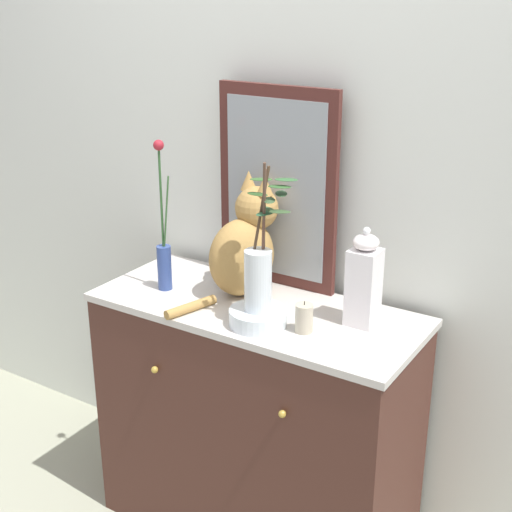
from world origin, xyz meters
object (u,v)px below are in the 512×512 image
object	(u,v)px
jar_lidded_porcelain	(364,281)
vase_slim_green	(164,253)
sideboard	(256,422)
bowl_porcelain	(258,317)
mirror_leaning	(277,188)
candle_pillar	(304,318)
vase_glass_clear	(259,271)
cat_sitting	(244,246)

from	to	relation	value
jar_lidded_porcelain	vase_slim_green	bearing A→B (deg)	-170.67
sideboard	bowl_porcelain	distance (m)	0.51
mirror_leaning	bowl_porcelain	size ratio (longest dim) A/B	3.81
candle_pillar	vase_glass_clear	bearing A→B (deg)	-167.52
bowl_porcelain	jar_lidded_porcelain	world-z (taller)	jar_lidded_porcelain
mirror_leaning	jar_lidded_porcelain	xyz separation A→B (m)	(0.41, -0.15, -0.21)
vase_glass_clear	mirror_leaning	bearing A→B (deg)	112.27
mirror_leaning	candle_pillar	bearing A→B (deg)	-46.80
cat_sitting	jar_lidded_porcelain	distance (m)	0.45
vase_glass_clear	jar_lidded_porcelain	distance (m)	0.33
cat_sitting	candle_pillar	world-z (taller)	cat_sitting
mirror_leaning	vase_slim_green	bearing A→B (deg)	-138.65
cat_sitting	jar_lidded_porcelain	world-z (taller)	cat_sitting
jar_lidded_porcelain	vase_glass_clear	bearing A→B (deg)	-146.38
mirror_leaning	candle_pillar	distance (m)	0.51
vase_glass_clear	candle_pillar	size ratio (longest dim) A/B	4.67
mirror_leaning	vase_slim_green	xyz separation A→B (m)	(-0.30, -0.26, -0.22)
candle_pillar	jar_lidded_porcelain	bearing A→B (deg)	49.33
cat_sitting	mirror_leaning	bearing A→B (deg)	73.69
cat_sitting	jar_lidded_porcelain	bearing A→B (deg)	-0.62
cat_sitting	candle_pillar	distance (m)	0.38
vase_glass_clear	jar_lidded_porcelain	world-z (taller)	vase_glass_clear
sideboard	candle_pillar	xyz separation A→B (m)	(0.23, -0.08, 0.51)
sideboard	bowl_porcelain	size ratio (longest dim) A/B	6.11
candle_pillar	mirror_leaning	bearing A→B (deg)	133.20
bowl_porcelain	mirror_leaning	bearing A→B (deg)	111.71
cat_sitting	sideboard	bearing A→B (deg)	-38.18
candle_pillar	cat_sitting	bearing A→B (deg)	154.35
vase_slim_green	jar_lidded_porcelain	distance (m)	0.72
sideboard	candle_pillar	size ratio (longest dim) A/B	10.92
vase_slim_green	candle_pillar	world-z (taller)	vase_slim_green
cat_sitting	candle_pillar	bearing A→B (deg)	-25.65
vase_slim_green	vase_glass_clear	size ratio (longest dim) A/B	1.11
cat_sitting	vase_glass_clear	distance (m)	0.26
jar_lidded_porcelain	cat_sitting	bearing A→B (deg)	179.38
cat_sitting	vase_slim_green	size ratio (longest dim) A/B	0.85
mirror_leaning	vase_slim_green	size ratio (longest dim) A/B	1.32
mirror_leaning	vase_glass_clear	xyz separation A→B (m)	(0.13, -0.33, -0.17)
vase_slim_green	candle_pillar	size ratio (longest dim) A/B	5.16
bowl_porcelain	jar_lidded_porcelain	size ratio (longest dim) A/B	0.57
vase_glass_clear	candle_pillar	world-z (taller)	vase_glass_clear
vase_slim_green	candle_pillar	bearing A→B (deg)	-3.27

